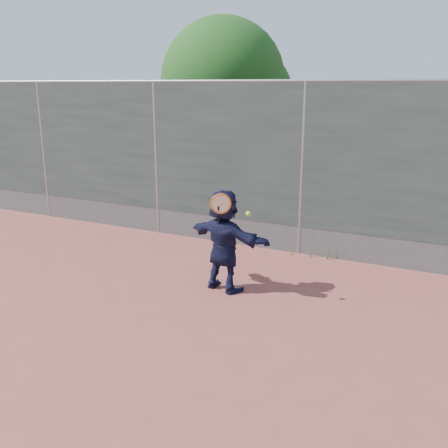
% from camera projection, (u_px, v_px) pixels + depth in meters
% --- Properties ---
extents(ground, '(80.00, 80.00, 0.00)m').
position_uv_depth(ground, '(208.00, 338.00, 5.99)').
color(ground, '#9E4C42').
rests_on(ground, ground).
extents(player, '(1.47, 0.77, 1.51)m').
position_uv_depth(player, '(224.00, 241.00, 7.23)').
color(player, '#121533').
rests_on(player, ground).
extents(fence, '(20.00, 0.06, 3.03)m').
position_uv_depth(fence, '(302.00, 166.00, 8.59)').
color(fence, '#38423D').
rests_on(fence, ground).
extents(swing_action, '(0.61, 0.18, 0.51)m').
position_uv_depth(swing_action, '(223.00, 206.00, 6.86)').
color(swing_action, '#D15E13').
rests_on(swing_action, ground).
extents(tree_left, '(3.15, 3.00, 4.53)m').
position_uv_depth(tree_left, '(230.00, 84.00, 12.07)').
color(tree_left, '#382314').
rests_on(tree_left, ground).
extents(weed_clump, '(0.68, 0.07, 0.30)m').
position_uv_depth(weed_clump, '(313.00, 250.00, 8.76)').
color(weed_clump, '#387226').
rests_on(weed_clump, ground).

